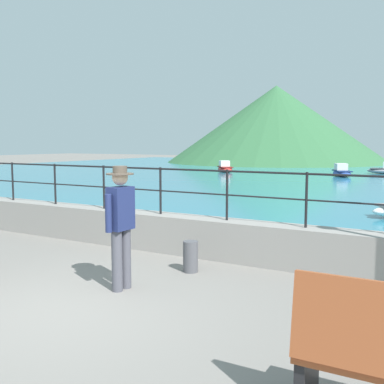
% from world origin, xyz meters
% --- Properties ---
extents(ground_plane, '(120.00, 120.00, 0.00)m').
position_xyz_m(ground_plane, '(0.00, 0.00, 0.00)').
color(ground_plane, slate).
extents(promenade_wall, '(20.00, 0.56, 0.70)m').
position_xyz_m(promenade_wall, '(0.00, 3.20, 0.35)').
color(promenade_wall, gray).
rests_on(promenade_wall, ground).
extents(railing, '(18.44, 0.04, 0.90)m').
position_xyz_m(railing, '(-0.00, 3.20, 1.31)').
color(railing, black).
rests_on(railing, promenade_wall).
extents(lake_water, '(64.00, 44.32, 0.06)m').
position_xyz_m(lake_water, '(0.00, 25.84, 0.03)').
color(lake_water, teal).
rests_on(lake_water, ground).
extents(hill_main, '(22.31, 22.31, 7.81)m').
position_xyz_m(hill_main, '(-12.19, 41.16, 3.90)').
color(hill_main, '#33663D').
rests_on(hill_main, ground).
extents(person_walking, '(0.38, 0.57, 1.75)m').
position_xyz_m(person_walking, '(0.18, 0.90, 0.98)').
color(person_walking, '#4C4C56').
rests_on(person_walking, ground).
extents(bollard, '(0.24, 0.24, 0.50)m').
position_xyz_m(bollard, '(0.57, 2.15, 0.25)').
color(bollard, '#4C4C51').
rests_on(bollard, ground).
extents(boat_2, '(1.84, 2.46, 0.76)m').
position_xyz_m(boat_2, '(-1.80, 24.01, 0.33)').
color(boat_2, '#2D4C9E').
rests_on(boat_2, lake_water).
extents(boat_4, '(2.12, 2.37, 0.76)m').
position_xyz_m(boat_4, '(-9.71, 24.38, 0.33)').
color(boat_4, red).
rests_on(boat_4, lake_water).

